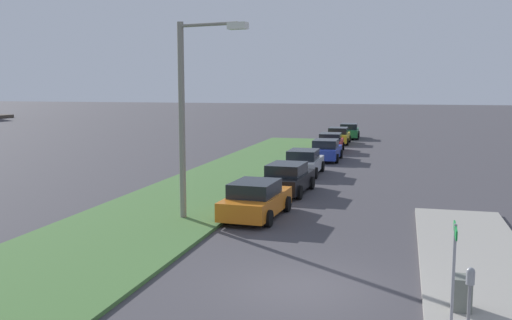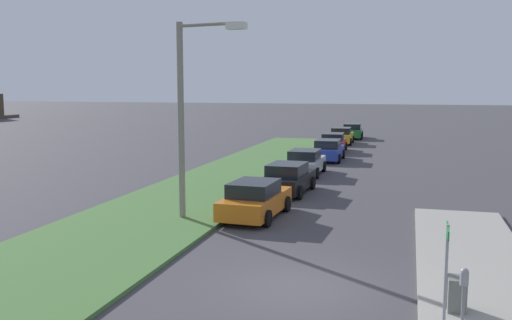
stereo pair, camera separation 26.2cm
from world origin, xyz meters
name	(u,v)px [view 1 (the left image)]	position (x,y,z in m)	size (l,w,h in m)	color
ground	(305,288)	(0.00, 0.00, 0.00)	(300.00, 300.00, 0.00)	#423F44
grass_median	(189,198)	(10.00, 7.10, 0.06)	(60.00, 6.00, 0.12)	#477238
parked_car_orange	(256,200)	(7.26, 3.19, 0.72)	(4.39, 2.20, 1.47)	orange
parked_car_black	(287,179)	(12.60, 3.02, 0.72)	(4.39, 2.19, 1.47)	black
parked_car_silver	(304,162)	(18.54, 3.26, 0.72)	(4.30, 2.03, 1.47)	#B2B5BA
parked_car_blue	(326,150)	(25.16, 2.84, 0.72)	(4.32, 2.05, 1.47)	#23389E
parked_car_red	(330,143)	(30.61, 3.21, 0.72)	(4.38, 2.18, 1.47)	red
parked_car_yellow	(338,136)	(36.91, 3.30, 0.72)	(4.34, 2.09, 1.47)	gold
parked_car_green	(349,131)	(42.42, 2.88, 0.72)	(4.39, 2.19, 1.47)	#1E6B38
parking_meter	(470,284)	(-1.78, -3.78, 1.05)	(0.18, 0.18, 1.42)	slate
utility_box	(462,296)	(-0.85, -3.73, 0.45)	(0.55, 0.40, 0.90)	slate
street_sign	(454,271)	(-3.00, -3.33, 1.70)	(0.90, 0.06, 2.60)	#99999E
streetlight	(190,106)	(6.09, 5.45, 4.39)	(0.81, 2.85, 7.50)	gray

